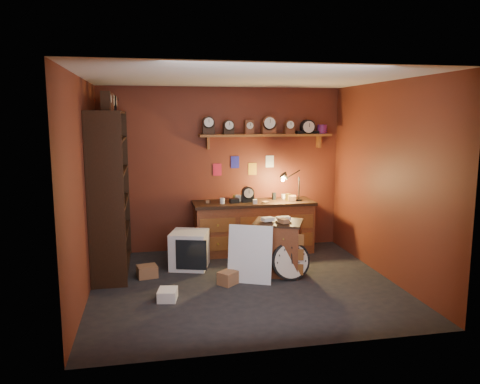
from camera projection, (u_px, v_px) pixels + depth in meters
name	position (u px, v px, depth m)	size (l,w,h in m)	color
floor	(244.00, 284.00, 6.27)	(4.00, 4.00, 0.00)	black
room_shell	(246.00, 156.00, 6.11)	(4.02, 3.62, 2.71)	maroon
shelving_unit	(108.00, 185.00, 6.68)	(0.47, 1.60, 2.58)	black
workbench	(254.00, 224.00, 7.71)	(1.98, 0.66, 1.36)	brown
low_cabinet	(278.00, 245.00, 6.66)	(0.83, 0.78, 0.85)	brown
big_round_clock	(291.00, 261.00, 6.42)	(0.54, 0.17, 0.54)	black
white_panel	(250.00, 282.00, 6.37)	(0.60, 0.03, 0.80)	silver
mini_fridge	(190.00, 250.00, 6.93)	(0.65, 0.67, 0.55)	silver
floor_box_a	(147.00, 271.00, 6.54)	(0.27, 0.23, 0.16)	#966541
floor_box_b	(168.00, 295.00, 5.73)	(0.22, 0.27, 0.13)	white
floor_box_c	(228.00, 278.00, 6.26)	(0.23, 0.20, 0.18)	#966541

